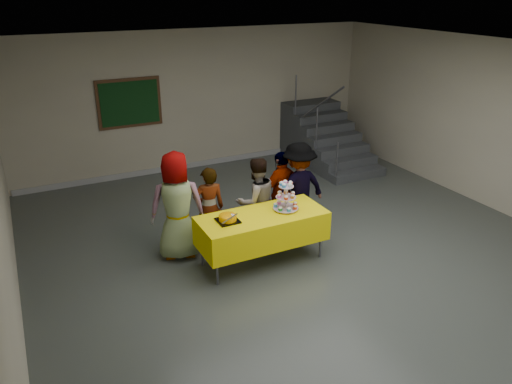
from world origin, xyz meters
TOP-DOWN VIEW (x-y plane):
  - room_shell at (0.00, 0.02)m, footprint 10.00×10.04m
  - bake_table at (-0.69, 0.61)m, footprint 1.88×0.78m
  - cupcake_stand at (-0.30, 0.61)m, footprint 0.38×0.38m
  - bear_cake at (-1.22, 0.64)m, footprint 0.32×0.36m
  - schoolchild_a at (-1.73, 1.32)m, footprint 0.92×0.72m
  - schoolchild_b at (-1.22, 1.36)m, footprint 0.52×0.37m
  - schoolchild_c at (-0.48, 1.22)m, footprint 0.70×0.56m
  - schoolchild_d at (0.06, 1.38)m, footprint 0.87×0.53m
  - schoolchild_e at (0.28, 1.23)m, footprint 1.04×0.64m
  - staircase at (2.70, 4.13)m, footprint 1.30×2.40m
  - noticeboard at (-1.49, 4.96)m, footprint 1.30×0.05m

SIDE VIEW (x-z plane):
  - staircase at x=2.70m, z-range -0.53..1.51m
  - bake_table at x=-0.69m, z-range 0.17..0.94m
  - schoolchild_b at x=-1.22m, z-range 0.00..1.34m
  - schoolchild_d at x=0.06m, z-range 0.00..1.39m
  - schoolchild_c at x=-0.48m, z-range 0.00..1.41m
  - schoolchild_e at x=0.28m, z-range 0.00..1.55m
  - schoolchild_a at x=-1.73m, z-range 0.00..1.66m
  - bear_cake at x=-1.22m, z-range 0.77..0.89m
  - cupcake_stand at x=-0.30m, z-range 0.73..1.17m
  - noticeboard at x=-1.49m, z-range 1.10..2.10m
  - room_shell at x=0.00m, z-range 0.62..3.64m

